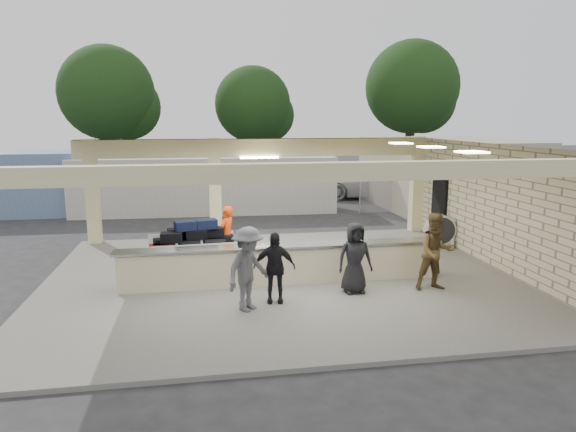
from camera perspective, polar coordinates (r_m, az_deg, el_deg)
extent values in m
plane|color=#28282A|center=(13.57, -0.90, -7.15)|extent=(120.00, 120.00, 0.00)
cube|color=slate|center=(13.56, -0.90, -6.95)|extent=(12.00, 10.00, 0.10)
cube|color=beige|center=(12.93, -0.94, 7.77)|extent=(12.00, 10.00, 0.02)
cube|color=beige|center=(15.24, 21.99, 0.82)|extent=(0.02, 10.00, 3.50)
cube|color=black|center=(18.07, 16.42, 0.70)|extent=(0.10, 0.95, 2.10)
cube|color=beige|center=(17.65, -3.31, 7.60)|extent=(12.00, 0.50, 0.60)
cube|color=beige|center=(8.19, 4.25, 4.92)|extent=(12.00, 0.30, 0.30)
cube|color=beige|center=(18.02, -20.93, 2.49)|extent=(0.40, 0.40, 3.50)
cube|color=beige|center=(17.68, -8.10, 2.95)|extent=(0.40, 0.40, 3.50)
cube|color=beige|center=(19.35, 14.09, 3.41)|extent=(0.40, 0.40, 3.50)
cube|color=white|center=(17.42, -3.20, 6.50)|extent=(1.30, 0.12, 0.06)
cube|color=#FFEABF|center=(15.40, 12.43, 7.90)|extent=(0.55, 0.55, 0.04)
cube|color=#FFEABF|center=(13.56, 15.61, 7.39)|extent=(0.55, 0.55, 0.04)
cube|color=#FFEABF|center=(11.79, 19.75, 6.70)|extent=(0.55, 0.55, 0.04)
cube|color=beige|center=(12.94, -0.56, -5.51)|extent=(8.00, 0.50, 0.90)
cube|color=#B7B7BC|center=(12.81, -0.57, -3.36)|extent=(8.20, 0.58, 0.06)
cube|color=silver|center=(14.14, -10.47, -3.77)|extent=(2.47, 1.59, 0.11)
cylinder|color=black|center=(13.72, -14.26, -6.02)|extent=(0.14, 0.39, 0.38)
cylinder|color=black|center=(14.73, -14.24, -4.87)|extent=(0.14, 0.39, 0.38)
cylinder|color=black|center=(13.82, -6.33, -5.63)|extent=(0.14, 0.39, 0.38)
cylinder|color=black|center=(14.82, -6.86, -4.51)|extent=(0.14, 0.39, 0.38)
cube|color=silver|center=(14.79, -10.66, -2.38)|extent=(2.37, 0.22, 0.28)
cube|color=silver|center=(13.40, -10.31, -3.73)|extent=(2.37, 0.22, 0.28)
cube|color=black|center=(13.80, -13.57, -3.48)|extent=(0.57, 0.40, 0.25)
cube|color=black|center=(13.82, -10.81, -3.36)|extent=(0.57, 0.40, 0.25)
cube|color=black|center=(13.86, -8.07, -3.22)|extent=(0.57, 0.40, 0.25)
cube|color=black|center=(14.36, -13.59, -2.93)|extent=(0.57, 0.40, 0.25)
cube|color=black|center=(14.37, -10.94, -2.81)|extent=(0.57, 0.40, 0.25)
cube|color=black|center=(14.41, -8.30, -2.68)|extent=(0.57, 0.40, 0.25)
cube|color=black|center=(13.84, -12.84, -2.32)|extent=(0.57, 0.40, 0.25)
cube|color=black|center=(14.04, -10.14, -2.03)|extent=(0.57, 0.40, 0.25)
cube|color=black|center=(14.26, -8.29, -1.77)|extent=(0.57, 0.40, 0.25)
cube|color=black|center=(14.30, -12.11, -1.87)|extent=(0.57, 0.40, 0.25)
cube|color=black|center=(13.98, -11.34, -1.06)|extent=(0.57, 0.40, 0.25)
cube|color=black|center=(14.10, -9.05, -0.87)|extent=(0.57, 0.40, 0.25)
cube|color=#590F0C|center=(13.71, -13.97, -3.60)|extent=(0.57, 0.40, 0.25)
cube|color=black|center=(14.44, -7.17, -2.63)|extent=(0.57, 0.40, 0.25)
cylinder|color=silver|center=(17.05, 16.52, -1.47)|extent=(0.99, 0.42, 0.96)
cylinder|color=black|center=(17.05, 16.52, -1.47)|extent=(0.89, 0.45, 0.86)
cube|color=silver|center=(17.00, 15.47, -2.93)|extent=(0.06, 0.54, 0.32)
cube|color=silver|center=(17.28, 17.40, -2.81)|extent=(0.06, 0.54, 0.32)
imported|color=#F63D0C|center=(14.57, -6.84, -2.14)|extent=(0.63, 0.69, 1.68)
imported|color=brown|center=(12.81, 16.10, -3.84)|extent=(0.93, 0.43, 1.88)
imported|color=black|center=(11.52, -1.54, -5.73)|extent=(0.99, 0.48, 1.61)
imported|color=#4D4E53|center=(11.04, -4.47, -5.89)|extent=(1.14, 1.13, 1.84)
imported|color=black|center=(12.24, 7.44, -4.62)|extent=(0.84, 0.38, 1.69)
imported|color=silver|center=(27.81, 9.56, 3.67)|extent=(6.02, 3.84, 1.59)
imported|color=silver|center=(31.11, 19.41, 3.77)|extent=(4.69, 3.29, 1.39)
imported|color=black|center=(30.23, 7.96, 4.26)|extent=(4.71, 1.67, 1.57)
cube|color=silver|center=(23.31, -9.09, 3.44)|extent=(11.58, 2.72, 2.49)
cylinder|color=gray|center=(23.07, 8.00, 2.77)|extent=(0.06, 0.06, 2.00)
cylinder|color=gray|center=(23.75, 12.61, 2.85)|extent=(0.06, 0.06, 2.00)
cylinder|color=gray|center=(24.57, 16.93, 2.90)|extent=(0.06, 0.06, 2.00)
cylinder|color=gray|center=(25.53, 20.96, 2.93)|extent=(0.06, 0.06, 2.00)
cylinder|color=gray|center=(26.60, 24.68, 2.95)|extent=(0.06, 0.06, 2.00)
cylinder|color=gray|center=(27.77, 28.10, 2.96)|extent=(0.06, 0.06, 2.00)
cube|color=gray|center=(25.53, 20.96, 2.93)|extent=(12.00, 0.02, 2.00)
cylinder|color=gray|center=(25.42, 21.11, 5.16)|extent=(12.00, 0.05, 0.05)
cylinder|color=#382619|center=(37.30, -19.14, 7.26)|extent=(0.70, 0.70, 4.50)
sphere|color=black|center=(37.29, -19.49, 12.78)|extent=(6.30, 6.30, 6.30)
sphere|color=black|center=(37.68, -17.41, 11.50)|extent=(4.50, 4.50, 4.50)
cylinder|color=#382619|center=(39.02, -3.87, 7.59)|extent=(0.70, 0.70, 4.00)
sphere|color=black|center=(38.97, -3.93, 12.29)|extent=(5.60, 5.60, 5.60)
sphere|color=black|center=(39.70, -2.25, 11.12)|extent=(4.00, 4.00, 4.00)
cylinder|color=#382619|center=(41.03, 13.37, 8.18)|extent=(0.70, 0.70, 5.00)
sphere|color=black|center=(41.06, 13.61, 13.76)|extent=(7.00, 7.00, 7.00)
sphere|color=black|center=(42.04, 14.76, 12.27)|extent=(5.00, 5.00, 5.00)
cube|color=#B1A58C|center=(25.61, 17.02, 4.55)|extent=(6.00, 8.00, 3.20)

